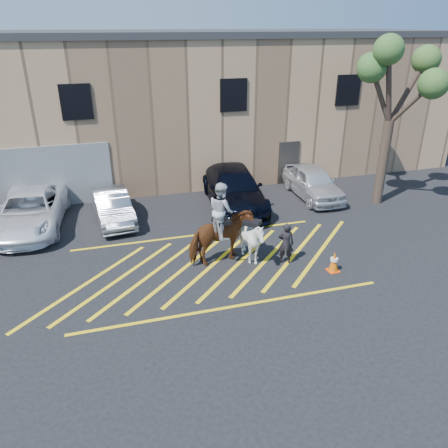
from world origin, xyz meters
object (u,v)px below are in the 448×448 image
object	(u,v)px
car_white_pickup	(30,211)
tree	(396,75)
saddled_white	(252,240)
car_silver_sedan	(112,206)
car_blue_suv	(234,188)
handler	(286,243)
mounted_bay	(221,232)
car_white_suv	(313,182)
traffic_cone	(334,261)

from	to	relation	value
car_white_pickup	tree	bearing A→B (deg)	-0.69
car_white_pickup	saddled_white	bearing A→B (deg)	-28.85
car_silver_sedan	saddled_white	distance (m)	6.64
car_white_pickup	tree	world-z (taller)	tree
car_blue_suv	tree	bearing A→B (deg)	-6.14
car_blue_suv	handler	world-z (taller)	car_blue_suv
tree	car_silver_sedan	bearing A→B (deg)	173.95
handler	saddled_white	xyz separation A→B (m)	(-1.11, 0.41, 0.09)
mounted_bay	car_white_suv	bearing A→B (deg)	39.67
car_blue_suv	traffic_cone	bearing A→B (deg)	-70.58
car_white_pickup	car_silver_sedan	xyz separation A→B (m)	(3.22, -0.19, -0.09)
traffic_cone	handler	bearing A→B (deg)	143.07
car_white_suv	tree	distance (m)	5.79
car_blue_suv	mounted_bay	xyz separation A→B (m)	(-1.97, -4.93, 0.34)
mounted_bay	car_blue_suv	bearing A→B (deg)	68.15
handler	car_white_suv	bearing A→B (deg)	-100.89
tree	car_white_pickup	bearing A→B (deg)	174.50
car_blue_suv	handler	size ratio (longest dim) A/B	3.89
tree	saddled_white	bearing A→B (deg)	-154.10
traffic_cone	tree	world-z (taller)	tree
car_blue_suv	saddled_white	size ratio (longest dim) A/B	2.88
car_white_pickup	car_blue_suv	distance (m)	8.62
saddled_white	car_silver_sedan	bearing A→B (deg)	132.19
car_blue_suv	saddled_white	xyz separation A→B (m)	(-0.94, -5.12, -0.00)
car_white_pickup	traffic_cone	world-z (taller)	car_white_pickup
mounted_bay	tree	xyz separation A→B (m)	(8.55, 3.45, 4.50)
car_silver_sedan	mounted_bay	world-z (taller)	mounted_bay
handler	tree	world-z (taller)	tree
handler	car_white_pickup	bearing A→B (deg)	-8.56
car_blue_suv	saddled_white	world-z (taller)	car_blue_suv
handler	mounted_bay	distance (m)	2.27
car_silver_sedan	saddled_white	size ratio (longest dim) A/B	1.95
car_blue_suv	traffic_cone	world-z (taller)	car_blue_suv
car_white_suv	tree	xyz separation A→B (m)	(2.60, -1.48, 4.96)
car_white_pickup	handler	world-z (taller)	handler
handler	traffic_cone	bearing A→B (deg)	166.68
car_white_pickup	saddled_white	size ratio (longest dim) A/B	2.65
mounted_bay	traffic_cone	bearing A→B (deg)	-24.95
car_white_pickup	car_silver_sedan	bearing A→B (deg)	1.36
car_white_pickup	handler	xyz separation A→B (m)	(8.79, -5.53, 0.00)
mounted_bay	tree	distance (m)	10.26
car_silver_sedan	car_blue_suv	bearing A→B (deg)	-3.96
handler	mounted_bay	bearing A→B (deg)	7.66
mounted_bay	saddled_white	size ratio (longest dim) A/B	1.45
mounted_bay	traffic_cone	xyz separation A→B (m)	(3.48, -1.62, -0.82)
car_white_suv	handler	world-z (taller)	handler
car_white_suv	mounted_bay	bearing A→B (deg)	-139.00
car_white_pickup	car_silver_sedan	size ratio (longest dim) A/B	1.36
mounted_bay	saddled_white	xyz separation A→B (m)	(1.03, -0.20, -0.35)
handler	car_silver_sedan	bearing A→B (deg)	-20.16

